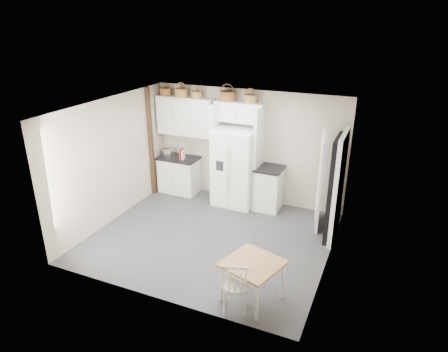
% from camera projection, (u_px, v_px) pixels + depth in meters
% --- Properties ---
extents(floor, '(4.50, 4.50, 0.00)m').
position_uv_depth(floor, '(212.00, 237.00, 7.93)').
color(floor, '#38383D').
rests_on(floor, ground).
extents(ceiling, '(4.50, 4.50, 0.00)m').
position_uv_depth(ceiling, '(210.00, 108.00, 6.95)').
color(ceiling, white).
rests_on(ceiling, wall_back).
extents(wall_back, '(4.50, 0.00, 4.50)m').
position_uv_depth(wall_back, '(248.00, 146.00, 9.14)').
color(wall_back, '#AFA896').
rests_on(wall_back, floor).
extents(wall_left, '(0.00, 4.00, 4.00)m').
position_uv_depth(wall_left, '(113.00, 160.00, 8.27)').
color(wall_left, '#AFA896').
rests_on(wall_left, floor).
extents(wall_right, '(0.00, 4.00, 4.00)m').
position_uv_depth(wall_right, '(333.00, 197.00, 6.61)').
color(wall_right, '#AFA896').
rests_on(wall_right, floor).
extents(refrigerator, '(0.93, 0.74, 1.79)m').
position_uv_depth(refrigerator, '(235.00, 167.00, 9.02)').
color(refrigerator, white).
rests_on(refrigerator, floor).
extents(base_cab_left, '(0.93, 0.58, 0.86)m').
position_uv_depth(base_cab_left, '(180.00, 175.00, 9.83)').
color(base_cab_left, white).
rests_on(base_cab_left, floor).
extents(base_cab_right, '(0.54, 0.64, 0.94)m').
position_uv_depth(base_cab_right, '(269.00, 189.00, 8.96)').
color(base_cab_right, white).
rests_on(base_cab_right, floor).
extents(dining_table, '(0.99, 0.99, 0.66)m').
position_uv_depth(dining_table, '(252.00, 281.00, 6.10)').
color(dining_table, brown).
rests_on(dining_table, floor).
extents(windsor_chair, '(0.52, 0.50, 0.87)m').
position_uv_depth(windsor_chair, '(236.00, 285.00, 5.83)').
color(windsor_chair, white).
rests_on(windsor_chair, floor).
extents(counter_left, '(0.96, 0.62, 0.04)m').
position_uv_depth(counter_left, '(179.00, 158.00, 9.66)').
color(counter_left, black).
rests_on(counter_left, base_cab_left).
extents(counter_right, '(0.58, 0.69, 0.04)m').
position_uv_depth(counter_right, '(270.00, 168.00, 8.77)').
color(counter_right, black).
rests_on(counter_right, base_cab_right).
extents(toaster, '(0.28, 0.17, 0.19)m').
position_uv_depth(toaster, '(167.00, 152.00, 9.71)').
color(toaster, silver).
rests_on(toaster, counter_left).
extents(cookbook_red, '(0.04, 0.17, 0.26)m').
position_uv_depth(cookbook_red, '(181.00, 154.00, 9.49)').
color(cookbook_red, red).
rests_on(cookbook_red, counter_left).
extents(cookbook_cream, '(0.05, 0.16, 0.23)m').
position_uv_depth(cookbook_cream, '(183.00, 155.00, 9.48)').
color(cookbook_cream, white).
rests_on(cookbook_cream, counter_left).
extents(basket_upper_a, '(0.29, 0.29, 0.16)m').
position_uv_depth(basket_upper_a, '(166.00, 92.00, 9.31)').
color(basket_upper_a, '#5C3112').
rests_on(basket_upper_a, upper_cabinet).
extents(basket_upper_b, '(0.31, 0.31, 0.18)m').
position_uv_depth(basket_upper_b, '(181.00, 93.00, 9.15)').
color(basket_upper_b, olive).
rests_on(basket_upper_b, upper_cabinet).
extents(basket_upper_c, '(0.26, 0.26, 0.15)m').
position_uv_depth(basket_upper_c, '(197.00, 95.00, 9.01)').
color(basket_upper_c, olive).
rests_on(basket_upper_c, upper_cabinet).
extents(basket_bridge_a, '(0.36, 0.36, 0.20)m').
position_uv_depth(basket_bridge_a, '(227.00, 96.00, 8.72)').
color(basket_bridge_a, '#5C3112').
rests_on(basket_bridge_a, bridge_cabinet).
extents(basket_bridge_b, '(0.30, 0.30, 0.17)m').
position_uv_depth(basket_bridge_b, '(250.00, 99.00, 8.53)').
color(basket_bridge_b, olive).
rests_on(basket_bridge_b, bridge_cabinet).
extents(upper_cabinet, '(1.40, 0.34, 0.90)m').
position_uv_depth(upper_cabinet, '(186.00, 116.00, 9.32)').
color(upper_cabinet, white).
rests_on(upper_cabinet, wall_back).
extents(bridge_cabinet, '(1.12, 0.34, 0.45)m').
position_uv_depth(bridge_cabinet, '(240.00, 112.00, 8.74)').
color(bridge_cabinet, white).
rests_on(bridge_cabinet, wall_back).
extents(fridge_panel_left, '(0.08, 0.60, 2.30)m').
position_uv_depth(fridge_panel_left, '(216.00, 153.00, 9.19)').
color(fridge_panel_left, white).
rests_on(fridge_panel_left, floor).
extents(fridge_panel_right, '(0.08, 0.60, 2.30)m').
position_uv_depth(fridge_panel_right, '(258.00, 159.00, 8.81)').
color(fridge_panel_right, white).
rests_on(fridge_panel_right, floor).
extents(trim_post, '(0.09, 0.09, 2.60)m').
position_uv_depth(trim_post, '(151.00, 143.00, 9.40)').
color(trim_post, black).
rests_on(trim_post, floor).
extents(doorway_void, '(0.18, 0.85, 2.05)m').
position_uv_depth(doorway_void, '(336.00, 189.00, 7.59)').
color(doorway_void, black).
rests_on(doorway_void, floor).
extents(door_slab, '(0.21, 0.79, 2.05)m').
position_uv_depth(door_slab, '(320.00, 180.00, 8.01)').
color(door_slab, white).
rests_on(door_slab, floor).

